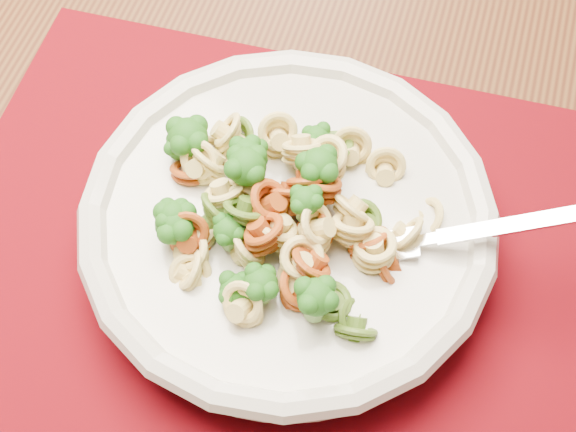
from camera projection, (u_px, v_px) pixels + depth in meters
The scene contains 5 objects.
dining_table at pixel (259, 154), 0.76m from camera, with size 1.53×1.26×0.78m.
placemat at pixel (272, 257), 0.57m from camera, with size 0.48×0.37×0.00m, color #610406.
pasta_bowl at pixel (288, 222), 0.55m from camera, with size 0.28×0.28×0.05m.
pasta_broccoli_heap at pixel (288, 211), 0.53m from camera, with size 0.24×0.24×0.06m, color #EDD875, non-canonical shape.
fork at pixel (400, 244), 0.52m from camera, with size 0.19×0.02×0.01m, color silver, non-canonical shape.
Camera 1 is at (0.61, -0.66, 1.29)m, focal length 50.00 mm.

